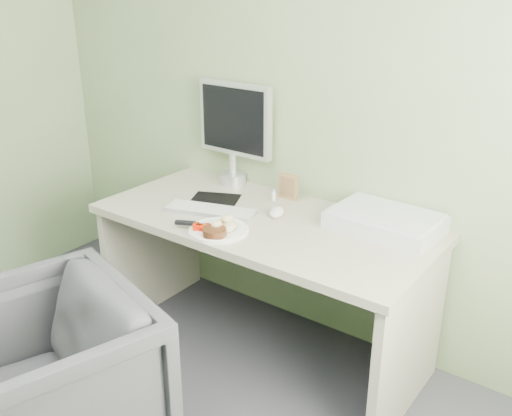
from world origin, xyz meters
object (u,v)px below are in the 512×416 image
Objects in this scene: plate at (219,230)px; desk_chair at (41,388)px; desk at (263,253)px; monitor at (235,128)px; scanner at (385,222)px.

plate reaches higher than desk_chair.
desk is 0.72m from monitor.
plate is 0.72m from monitor.
scanner reaches higher than desk_chair.
scanner is 1.56m from desk_chair.
monitor is at bearing 121.91° from plate.
scanner is at bearing 76.36° from desk_chair.
desk is 2.06× the size of desk_chair.
scanner is at bearing -5.12° from monitor.
monitor is (-0.93, 0.10, 0.27)m from scanner.
scanner reaches higher than desk.
plate is at bearing -105.83° from desk.
plate reaches higher than desk.
plate is 0.74m from scanner.
desk_chair is (0.18, -1.40, -0.68)m from monitor.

